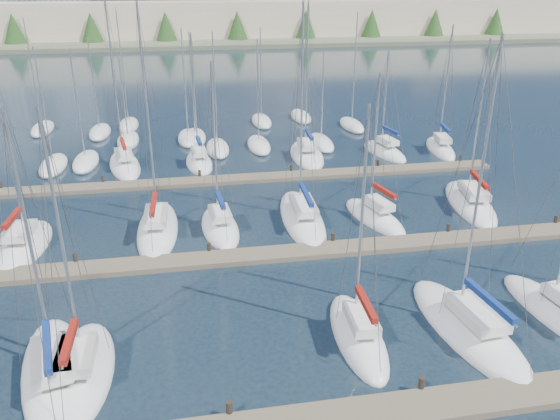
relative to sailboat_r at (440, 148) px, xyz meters
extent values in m
plane|color=#1B2A37|center=(-20.16, 24.66, -0.19)|extent=(400.00, 400.00, 0.00)
cube|color=#6B5E4C|center=(-20.16, -33.34, -0.04)|extent=(44.00, 1.80, 0.35)
cylinder|color=#2D261C|center=(-24.16, -32.44, 0.11)|extent=(0.26, 0.26, 1.10)
cylinder|color=#2D261C|center=(-16.16, -32.44, 0.11)|extent=(0.26, 0.26, 1.10)
cube|color=#6B5E4C|center=(-20.16, -19.34, -0.04)|extent=(44.00, 1.80, 0.35)
cylinder|color=#2D261C|center=(-32.16, -18.44, 0.11)|extent=(0.26, 0.26, 1.10)
cylinder|color=#2D261C|center=(-24.16, -18.44, 0.11)|extent=(0.26, 0.26, 1.10)
cylinder|color=#2D261C|center=(-16.16, -18.44, 0.11)|extent=(0.26, 0.26, 1.10)
cylinder|color=#2D261C|center=(-8.16, -18.44, 0.11)|extent=(0.26, 0.26, 1.10)
cylinder|color=#2D261C|center=(-0.16, -18.44, 0.11)|extent=(0.26, 0.26, 1.10)
cube|color=#6B5E4C|center=(-20.16, -5.34, -0.04)|extent=(44.00, 1.80, 0.35)
cylinder|color=#2D261C|center=(-40.16, -4.44, 0.11)|extent=(0.26, 0.26, 1.10)
cylinder|color=#2D261C|center=(-32.16, -4.44, 0.11)|extent=(0.26, 0.26, 1.10)
cylinder|color=#2D261C|center=(-24.16, -4.44, 0.11)|extent=(0.26, 0.26, 1.10)
cylinder|color=#2D261C|center=(-16.16, -4.44, 0.11)|extent=(0.26, 0.26, 1.10)
cylinder|color=#2D261C|center=(-8.16, -4.44, 0.11)|extent=(0.26, 0.26, 1.10)
cylinder|color=#2D261C|center=(-0.16, -4.44, 0.11)|extent=(0.26, 0.26, 1.10)
ellipsoid|color=white|center=(0.01, 0.03, -0.14)|extent=(3.70, 7.97, 1.60)
cube|color=black|center=(0.01, 0.03, -0.14)|extent=(1.87, 3.84, 0.12)
cube|color=silver|center=(-0.07, -0.35, 1.16)|extent=(1.74, 2.88, 0.50)
cylinder|color=#9EA0A5|center=(0.13, 0.63, 6.35)|extent=(0.14, 0.14, 10.88)
cylinder|color=#9EA0A5|center=(-0.19, -0.95, 2.21)|extent=(0.73, 3.18, 0.10)
cube|color=navy|center=(-0.19, -0.95, 2.33)|extent=(0.88, 2.97, 0.30)
ellipsoid|color=white|center=(-23.21, -14.76, -0.14)|extent=(2.93, 7.14, 1.60)
cube|color=maroon|center=(-23.21, -14.76, -0.14)|extent=(1.50, 3.43, 0.12)
cube|color=silver|center=(-23.18, -15.10, 1.16)|extent=(1.51, 2.53, 0.50)
cylinder|color=#9EA0A5|center=(-23.24, -14.20, 5.98)|extent=(0.14, 0.14, 10.15)
cylinder|color=#9EA0A5|center=(-23.14, -15.66, 2.21)|extent=(0.31, 2.93, 0.10)
cube|color=navy|center=(-23.14, -15.66, 2.33)|extent=(0.49, 2.71, 0.30)
ellipsoid|color=white|center=(-12.12, -14.96, -0.14)|extent=(3.86, 7.42, 1.60)
cube|color=black|center=(-12.12, -14.96, -0.14)|extent=(1.94, 3.58, 0.12)
cube|color=silver|center=(-12.04, -15.31, 1.16)|extent=(1.80, 2.70, 0.50)
cylinder|color=#9EA0A5|center=(-12.25, -14.41, 5.50)|extent=(0.14, 0.14, 9.18)
cylinder|color=#9EA0A5|center=(-11.92, -15.86, 2.21)|extent=(0.77, 2.92, 0.10)
cube|color=maroon|center=(-11.92, -15.86, 2.33)|extent=(0.91, 2.73, 0.30)
ellipsoid|color=white|center=(-31.40, -28.73, -0.14)|extent=(4.77, 9.49, 1.60)
cube|color=black|center=(-31.40, -28.73, -0.14)|extent=(2.40, 4.58, 0.12)
cube|color=silver|center=(-31.30, -29.18, 1.16)|extent=(2.22, 3.45, 0.50)
cylinder|color=#9EA0A5|center=(-31.56, -28.02, 6.22)|extent=(0.14, 0.14, 10.63)
cylinder|color=#9EA0A5|center=(-31.14, -29.89, 2.21)|extent=(0.95, 3.74, 0.10)
cube|color=navy|center=(-31.14, -29.89, 2.33)|extent=(1.08, 3.49, 0.30)
ellipsoid|color=white|center=(-13.68, 0.38, -0.14)|extent=(3.61, 9.18, 1.60)
cube|color=maroon|center=(-13.68, 0.38, -0.14)|extent=(1.85, 4.41, 0.12)
cube|color=silver|center=(-13.71, -0.07, 1.16)|extent=(1.86, 3.25, 0.50)
cylinder|color=#9EA0A5|center=(-13.63, 1.09, 7.51)|extent=(0.14, 0.14, 13.21)
cylinder|color=#9EA0A5|center=(-13.76, -0.79, 2.21)|extent=(0.36, 3.78, 0.10)
cube|color=navy|center=(-13.76, -0.79, 2.33)|extent=(0.54, 3.49, 0.30)
ellipsoid|color=white|center=(-5.89, 0.08, -0.14)|extent=(3.66, 7.41, 1.60)
cube|color=silver|center=(-5.83, -0.27, 1.16)|extent=(1.77, 2.68, 0.50)
cylinder|color=#9EA0A5|center=(-5.98, 0.64, 5.27)|extent=(0.14, 0.14, 8.72)
cylinder|color=#9EA0A5|center=(-5.73, -0.83, 2.21)|extent=(0.60, 2.95, 0.10)
cube|color=navy|center=(-5.73, -0.83, 2.33)|extent=(0.76, 2.75, 0.30)
ellipsoid|color=white|center=(-27.44, -14.30, -0.14)|extent=(2.96, 9.69, 1.60)
cube|color=black|center=(-27.44, -14.30, -0.14)|extent=(1.53, 4.65, 0.12)
cube|color=silver|center=(-27.45, -14.78, 1.16)|extent=(1.58, 3.41, 0.50)
cylinder|color=#9EA0A5|center=(-27.42, -13.53, 7.73)|extent=(0.14, 0.14, 13.64)
cylinder|color=#9EA0A5|center=(-27.47, -15.55, 2.21)|extent=(0.20, 4.04, 0.10)
cube|color=maroon|center=(-27.47, -15.55, 2.33)|extent=(0.39, 3.73, 0.30)
ellipsoid|color=white|center=(-24.05, -0.32, -0.14)|extent=(2.88, 6.66, 1.60)
cube|color=silver|center=(-24.03, -0.65, 1.16)|extent=(1.48, 2.37, 0.50)
cylinder|color=#9EA0A5|center=(-24.09, 0.19, 6.21)|extent=(0.14, 0.14, 10.61)
cylinder|color=#9EA0A5|center=(-23.98, -1.16, 2.21)|extent=(0.32, 2.73, 0.10)
cube|color=navy|center=(-23.98, -1.16, 2.33)|extent=(0.50, 2.52, 0.30)
ellipsoid|color=white|center=(-17.57, -28.26, -0.14)|extent=(2.53, 7.27, 1.60)
cube|color=maroon|center=(-17.57, -28.26, -0.14)|extent=(1.30, 3.49, 0.12)
cube|color=silver|center=(-17.58, -28.62, 1.16)|extent=(1.33, 2.56, 0.50)
cylinder|color=#9EA0A5|center=(-17.54, -27.69, 5.99)|extent=(0.14, 0.14, 10.15)
cylinder|color=#9EA0A5|center=(-17.60, -29.20, 2.21)|extent=(0.22, 3.02, 0.10)
cube|color=maroon|center=(-17.60, -29.20, 2.33)|extent=(0.41, 2.79, 0.30)
ellipsoid|color=white|center=(-4.06, -13.75, -0.14)|extent=(4.75, 9.77, 1.60)
cube|color=silver|center=(-4.15, -14.20, 1.16)|extent=(2.23, 3.54, 0.50)
cylinder|color=#9EA0A5|center=(-3.91, -13.01, 6.45)|extent=(0.14, 0.14, 11.08)
cylinder|color=#9EA0A5|center=(-4.31, -14.94, 2.21)|extent=(0.90, 3.87, 0.10)
cube|color=maroon|center=(-4.31, -14.94, 2.33)|extent=(1.03, 3.61, 0.30)
ellipsoid|color=white|center=(-17.29, -14.24, -0.14)|extent=(3.21, 10.49, 1.60)
cube|color=silver|center=(-17.31, -14.76, 1.16)|extent=(1.69, 3.69, 0.50)
cylinder|color=#9EA0A5|center=(-17.26, -13.41, 7.71)|extent=(0.14, 0.14, 13.61)
cylinder|color=#9EA0A5|center=(-17.35, -15.59, 2.21)|extent=(0.27, 4.37, 0.10)
cube|color=navy|center=(-17.35, -15.59, 2.33)|extent=(0.45, 4.02, 0.30)
ellipsoid|color=white|center=(-12.07, -28.66, -0.14)|extent=(3.90, 9.64, 1.60)
cube|color=silver|center=(-12.03, -29.12, 1.16)|extent=(1.97, 3.43, 0.50)
cylinder|color=#9EA0A5|center=(-12.15, -27.91, 7.35)|extent=(0.14, 0.14, 12.88)
cylinder|color=#9EA0A5|center=(-11.96, -29.87, 2.21)|extent=(0.47, 3.94, 0.10)
cube|color=navy|center=(-11.96, -29.87, 2.33)|extent=(0.64, 3.64, 0.30)
ellipsoid|color=white|center=(-30.80, 0.22, -0.14)|extent=(4.12, 9.05, 1.60)
cube|color=black|center=(-30.80, 0.22, -0.14)|extent=(2.08, 4.36, 0.12)
cube|color=silver|center=(-30.73, -0.21, 1.16)|extent=(1.96, 3.26, 0.50)
cylinder|color=#9EA0A5|center=(-30.92, 0.91, 7.77)|extent=(0.14, 0.14, 13.72)
cylinder|color=#9EA0A5|center=(-30.60, -0.89, 2.21)|extent=(0.74, 3.62, 0.10)
cube|color=maroon|center=(-30.60, -0.89, 2.33)|extent=(0.88, 3.37, 0.30)
ellipsoid|color=white|center=(-35.84, -15.35, -0.14)|extent=(3.34, 7.74, 1.60)
cube|color=black|center=(-35.84, -15.35, -0.14)|extent=(1.72, 3.72, 0.12)
cube|color=silver|center=(-35.86, -15.72, 1.16)|extent=(1.75, 2.74, 0.50)
cylinder|color=#9EA0A5|center=(-35.80, -14.74, 6.40)|extent=(0.14, 0.14, 10.99)
cylinder|color=#9EA0A5|center=(-35.90, -16.33, 2.21)|extent=(0.29, 3.18, 0.10)
cube|color=maroon|center=(-35.90, -16.33, 2.33)|extent=(0.48, 2.94, 0.30)
ellipsoid|color=white|center=(-30.33, -28.74, -0.14)|extent=(2.78, 7.42, 1.60)
cube|color=silver|center=(-30.33, -29.11, 1.16)|extent=(1.53, 2.60, 0.50)
cylinder|color=#9EA0A5|center=(-30.33, -28.15, 6.24)|extent=(0.14, 0.14, 10.67)
cylinder|color=#9EA0A5|center=(-30.33, -29.70, 2.21)|extent=(0.11, 3.11, 0.10)
cube|color=maroon|center=(-30.33, -29.70, 2.33)|extent=(0.30, 2.86, 0.30)
cylinder|color=#9EA0A5|center=(-40.91, 14.56, 6.31)|extent=(0.12, 0.12, 11.20)
ellipsoid|color=white|center=(-40.91, 14.56, 0.06)|extent=(2.20, 6.40, 1.40)
cylinder|color=#9EA0A5|center=(-24.10, 8.11, 5.78)|extent=(0.12, 0.12, 10.14)
ellipsoid|color=white|center=(-24.10, 8.11, 0.06)|extent=(2.20, 6.40, 1.40)
cylinder|color=#9EA0A5|center=(-24.84, 7.90, 5.95)|extent=(0.12, 0.12, 10.49)
ellipsoid|color=white|center=(-24.84, 7.90, 0.06)|extent=(2.20, 6.40, 1.40)
cylinder|color=#9EA0A5|center=(-11.09, 15.19, 5.74)|extent=(0.12, 0.12, 10.06)
ellipsoid|color=white|center=(-11.09, 15.19, 0.06)|extent=(2.20, 6.40, 1.40)
cylinder|color=#9EA0A5|center=(-34.39, 12.00, 5.40)|extent=(0.12, 0.12, 9.39)
ellipsoid|color=white|center=(-34.39, 12.00, 0.06)|extent=(2.20, 6.40, 1.40)
cylinder|color=#9EA0A5|center=(-37.13, 0.85, 5.64)|extent=(0.12, 0.12, 9.85)
ellipsoid|color=white|center=(-37.13, 0.85, 0.06)|extent=(2.20, 6.40, 1.40)
cylinder|color=#9EA0A5|center=(-34.39, 1.49, 5.36)|extent=(0.12, 0.12, 9.30)
ellipsoid|color=white|center=(-34.39, 1.49, 0.06)|extent=(2.20, 6.40, 1.40)
cylinder|color=#9EA0A5|center=(-6.18, 10.07, 6.55)|extent=(0.12, 0.12, 11.68)
ellipsoid|color=white|center=(-6.18, 10.07, 0.06)|extent=(2.20, 6.40, 1.40)
cylinder|color=#9EA0A5|center=(-17.85, 3.98, 5.59)|extent=(0.12, 0.12, 9.76)
ellipsoid|color=white|center=(-17.85, 3.98, 0.06)|extent=(2.20, 6.40, 1.40)
cylinder|color=#9EA0A5|center=(-31.50, 14.57, 6.68)|extent=(0.12, 0.12, 11.95)
ellipsoid|color=white|center=(-31.50, 14.57, 0.06)|extent=(2.20, 6.40, 1.40)
cylinder|color=#9EA0A5|center=(-11.40, 3.72, 4.94)|extent=(0.12, 0.12, 8.46)
ellipsoid|color=white|center=(-11.40, 3.72, 0.06)|extent=(2.20, 6.40, 1.40)
cylinder|color=#9EA0A5|center=(-31.07, 8.13, 4.77)|extent=(0.12, 0.12, 8.12)
ellipsoid|color=white|center=(-31.07, 8.13, 0.06)|extent=(2.20, 6.40, 1.40)
cylinder|color=#9EA0A5|center=(-16.16, 13.75, 5.71)|extent=(0.12, 0.12, 10.00)
ellipsoid|color=white|center=(-16.16, 13.75, 0.06)|extent=(2.20, 6.40, 1.40)
cylinder|color=#9EA0A5|center=(-22.05, 3.63, 5.98)|extent=(0.12, 0.12, 10.54)
ellipsoid|color=white|center=(-22.05, 3.63, 0.06)|extent=(2.20, 6.40, 1.40)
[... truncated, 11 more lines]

